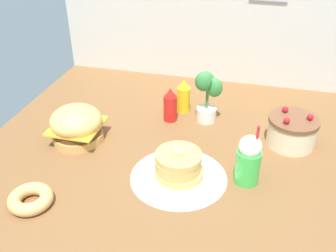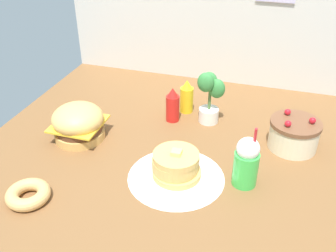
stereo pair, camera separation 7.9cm
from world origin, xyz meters
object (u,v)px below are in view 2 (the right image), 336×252
object	(u,v)px
burger	(78,123)
ketchup_bottle	(173,105)
donut_pink_glaze	(28,194)
layer_cake	(294,134)
mustard_bottle	(187,97)
potted_plant	(210,95)
pancake_stack	(176,167)
cream_soda_cup	(246,162)

from	to	relation	value
burger	ketchup_bottle	bearing A→B (deg)	37.34
donut_pink_glaze	layer_cake	bearing A→B (deg)	34.74
mustard_bottle	donut_pink_glaze	distance (m)	1.08
burger	donut_pink_glaze	distance (m)	0.52
burger	potted_plant	xyz separation A→B (m)	(0.64, 0.38, 0.08)
burger	potted_plant	distance (m)	0.75
layer_cake	burger	bearing A→B (deg)	-167.45
mustard_bottle	burger	bearing A→B (deg)	-136.77
pancake_stack	layer_cake	xyz separation A→B (m)	(0.52, 0.43, 0.02)
cream_soda_cup	ketchup_bottle	bearing A→B (deg)	136.74
mustard_bottle	donut_pink_glaze	bearing A→B (deg)	-115.61
donut_pink_glaze	potted_plant	distance (m)	1.10
pancake_stack	layer_cake	bearing A→B (deg)	39.36
mustard_bottle	cream_soda_cup	world-z (taller)	cream_soda_cup
pancake_stack	potted_plant	xyz separation A→B (m)	(0.04, 0.56, 0.11)
layer_cake	ketchup_bottle	xyz separation A→B (m)	(-0.69, 0.08, 0.02)
mustard_bottle	cream_soda_cup	distance (m)	0.72
mustard_bottle	cream_soda_cup	size ratio (longest dim) A/B	0.67
ketchup_bottle	mustard_bottle	size ratio (longest dim) A/B	1.00
pancake_stack	layer_cake	world-z (taller)	layer_cake
pancake_stack	burger	bearing A→B (deg)	163.65
pancake_stack	cream_soda_cup	bearing A→B (deg)	9.93
cream_soda_cup	potted_plant	xyz separation A→B (m)	(-0.28, 0.50, 0.05)
mustard_bottle	potted_plant	distance (m)	0.19
layer_cake	cream_soda_cup	world-z (taller)	cream_soda_cup
pancake_stack	ketchup_bottle	size ratio (longest dim) A/B	1.70
pancake_stack	cream_soda_cup	xyz separation A→B (m)	(0.32, 0.06, 0.06)
ketchup_bottle	mustard_bottle	distance (m)	0.14
pancake_stack	ketchup_bottle	world-z (taller)	ketchup_bottle
burger	cream_soda_cup	world-z (taller)	cream_soda_cup
mustard_bottle	donut_pink_glaze	world-z (taller)	mustard_bottle
pancake_stack	donut_pink_glaze	distance (m)	0.67
ketchup_bottle	mustard_bottle	bearing A→B (deg)	67.63
cream_soda_cup	pancake_stack	bearing A→B (deg)	-170.07
burger	potted_plant	world-z (taller)	potted_plant
potted_plant	burger	bearing A→B (deg)	-149.38
layer_cake	donut_pink_glaze	bearing A→B (deg)	-145.26
burger	layer_cake	world-z (taller)	burger
pancake_stack	potted_plant	size ratio (longest dim) A/B	1.11
pancake_stack	donut_pink_glaze	world-z (taller)	pancake_stack
ketchup_bottle	burger	bearing A→B (deg)	-142.66
ketchup_bottle	cream_soda_cup	bearing A→B (deg)	-43.26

